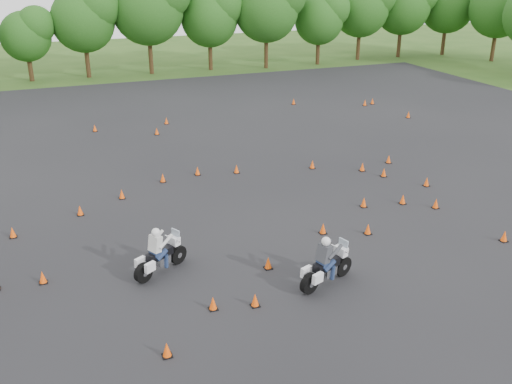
% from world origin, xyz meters
% --- Properties ---
extents(ground, '(140.00, 140.00, 0.00)m').
position_xyz_m(ground, '(0.00, 0.00, 0.00)').
color(ground, '#2D5119').
rests_on(ground, ground).
extents(asphalt_pad, '(62.00, 62.00, 0.00)m').
position_xyz_m(asphalt_pad, '(0.00, 6.00, 0.01)').
color(asphalt_pad, black).
rests_on(asphalt_pad, ground).
extents(treeline, '(87.53, 32.63, 11.09)m').
position_xyz_m(treeline, '(4.47, 34.55, 4.73)').
color(treeline, '#204E16').
rests_on(treeline, ground).
extents(traffic_cones, '(32.87, 32.98, 0.45)m').
position_xyz_m(traffic_cones, '(0.67, 5.45, 0.23)').
color(traffic_cones, '#FC530A').
rests_on(traffic_cones, asphalt_pad).
extents(rider_grey, '(2.68, 1.67, 1.98)m').
position_xyz_m(rider_grey, '(0.23, -2.32, 1.00)').
color(rider_grey, '#38393E').
rests_on(rider_grey, ground).
extents(rider_white, '(2.52, 1.94, 1.92)m').
position_xyz_m(rider_white, '(-5.11, 0.63, 0.96)').
color(rider_white, silver).
rests_on(rider_white, ground).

